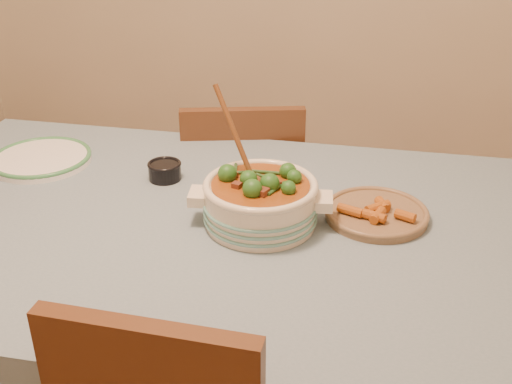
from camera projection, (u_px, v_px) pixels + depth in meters
dining_table at (198, 251)px, 1.64m from camera, size 1.68×1.08×0.76m
stew_casserole at (260, 198)px, 1.55m from camera, size 0.35×0.30×0.33m
white_plate at (41, 158)px, 1.89m from camera, size 0.35×0.35×0.03m
condiment_bowl at (165, 170)px, 1.79m from camera, size 0.12×0.12×0.05m
fried_plate at (376, 212)px, 1.60m from camera, size 0.34×0.34×0.04m
chair_far at (243, 197)px, 2.28m from camera, size 0.48×0.48×0.85m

